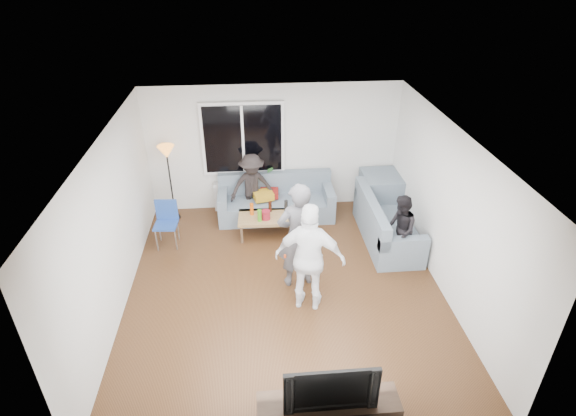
{
  "coord_description": "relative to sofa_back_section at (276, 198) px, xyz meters",
  "views": [
    {
      "loc": [
        -0.47,
        -5.77,
        4.84
      ],
      "look_at": [
        0.1,
        0.6,
        1.15
      ],
      "focal_mm": 28.53,
      "sensor_mm": 36.0,
      "label": 1
    }
  ],
  "objects": [
    {
      "name": "bottle_e",
      "position": [
        0.16,
        -0.5,
        0.09
      ],
      "size": [
        0.07,
        0.07,
        0.24
      ],
      "primitive_type": "cylinder",
      "color": "black",
      "rests_on": "coffee_table"
    },
    {
      "name": "bottle_b",
      "position": [
        -0.36,
        -0.81,
        0.09
      ],
      "size": [
        0.08,
        0.08,
        0.23
      ],
      "primitive_type": "cylinder",
      "color": "#449B1C",
      "rests_on": "coffee_table"
    },
    {
      "name": "wall_back",
      "position": [
        -0.01,
        0.5,
        0.88
      ],
      "size": [
        5.0,
        0.04,
        2.6
      ],
      "primitive_type": "cube",
      "color": "silver",
      "rests_on": "ground"
    },
    {
      "name": "ceiling",
      "position": [
        -0.01,
        -2.27,
        2.2
      ],
      "size": [
        5.0,
        5.5,
        0.04
      ],
      "primitive_type": "cube",
      "color": "white",
      "rests_on": "ground"
    },
    {
      "name": "floor",
      "position": [
        -0.01,
        -2.27,
        -0.45
      ],
      "size": [
        5.0,
        5.5,
        0.04
      ],
      "primitive_type": "cube",
      "color": "#56351C",
      "rests_on": "ground"
    },
    {
      "name": "cushion_yellow",
      "position": [
        -0.26,
        -0.02,
        0.09
      ],
      "size": [
        0.44,
        0.4,
        0.14
      ],
      "primitive_type": "cube",
      "rotation": [
        0.0,
        0.0,
        0.22
      ],
      "color": "#C28D1C",
      "rests_on": "sofa_back_section"
    },
    {
      "name": "floor_lamp",
      "position": [
        -2.06,
        0.13,
        0.36
      ],
      "size": [
        0.32,
        0.32,
        1.56
      ],
      "primitive_type": null,
      "color": "orange",
      "rests_on": "floor"
    },
    {
      "name": "bottle_c",
      "position": [
        -0.14,
        -0.47,
        0.08
      ],
      "size": [
        0.07,
        0.07,
        0.21
      ],
      "primitive_type": "cylinder",
      "color": "black",
      "rests_on": "coffee_table"
    },
    {
      "name": "player_right",
      "position": [
        0.32,
        -2.7,
        0.46
      ],
      "size": [
        1.12,
        0.7,
        1.77
      ],
      "primitive_type": "imported",
      "rotation": [
        0.0,
        0.0,
        2.86
      ],
      "color": "white",
      "rests_on": "floor"
    },
    {
      "name": "sofa_back_section",
      "position": [
        0.0,
        0.0,
        0.0
      ],
      "size": [
        2.3,
        0.85,
        0.85
      ],
      "primitive_type": null,
      "color": "slate",
      "rests_on": "floor"
    },
    {
      "name": "tv_console",
      "position": [
        0.27,
        -4.77,
        -0.2
      ],
      "size": [
        1.6,
        0.4,
        0.44
      ],
      "primitive_type": "cube",
      "color": "#332519",
      "rests_on": "floor"
    },
    {
      "name": "spectator_right",
      "position": [
        2.01,
        -1.67,
        0.2
      ],
      "size": [
        0.53,
        0.65,
        1.25
      ],
      "primitive_type": "imported",
      "rotation": [
        0.0,
        0.0,
        -1.67
      ],
      "color": "black",
      "rests_on": "floor"
    },
    {
      "name": "potted_plant",
      "position": [
        -0.12,
        0.35,
        0.37
      ],
      "size": [
        0.19,
        0.16,
        0.34
      ],
      "primitive_type": "imported",
      "rotation": [
        0.0,
        0.0,
        0.02
      ],
      "color": "#2B6327",
      "rests_on": "radiator"
    },
    {
      "name": "sofa_right_section",
      "position": [
        2.01,
        -1.02,
        0.0
      ],
      "size": [
        2.0,
        0.85,
        0.85
      ],
      "primitive_type": null,
      "rotation": [
        0.0,
        0.0,
        1.57
      ],
      "color": "slate",
      "rests_on": "floor"
    },
    {
      "name": "vase",
      "position": [
        -0.9,
        0.35,
        0.29
      ],
      "size": [
        0.21,
        0.21,
        0.18
      ],
      "primitive_type": "imported",
      "rotation": [
        0.0,
        0.0,
        0.25
      ],
      "color": "white",
      "rests_on": "radiator"
    },
    {
      "name": "wall_right",
      "position": [
        2.51,
        -2.27,
        0.88
      ],
      "size": [
        0.04,
        5.5,
        2.6
      ],
      "primitive_type": "cube",
      "color": "silver",
      "rests_on": "ground"
    },
    {
      "name": "radiator",
      "position": [
        -0.61,
        0.38,
        -0.11
      ],
      "size": [
        1.3,
        0.12,
        0.62
      ],
      "primitive_type": "cube",
      "color": "silver",
      "rests_on": "floor"
    },
    {
      "name": "sofa_corner",
      "position": [
        2.19,
        0.0,
        0.0
      ],
      "size": [
        0.85,
        0.85,
        0.85
      ],
      "primitive_type": "cube",
      "color": "slate",
      "rests_on": "floor"
    },
    {
      "name": "cushion_red",
      "position": [
        -0.13,
        0.06,
        0.09
      ],
      "size": [
        0.38,
        0.32,
        0.13
      ],
      "primitive_type": "cube",
      "rotation": [
        0.0,
        0.0,
        -0.07
      ],
      "color": "maroon",
      "rests_on": "sofa_back_section"
    },
    {
      "name": "window_mullion",
      "position": [
        -0.61,
        0.37,
        1.12
      ],
      "size": [
        0.05,
        0.03,
        1.35
      ],
      "primitive_type": "cube",
      "color": "white",
      "rests_on": "window_frame"
    },
    {
      "name": "coffee_table",
      "position": [
        -0.2,
        -0.65,
        -0.22
      ],
      "size": [
        1.13,
        0.65,
        0.4
      ],
      "primitive_type": "cube",
      "rotation": [
        0.0,
        0.0,
        -0.05
      ],
      "color": "#A88B51",
      "rests_on": "floor"
    },
    {
      "name": "window_frame",
      "position": [
        -0.61,
        0.42,
        1.12
      ],
      "size": [
        1.62,
        0.06,
        1.47
      ],
      "primitive_type": "cube",
      "color": "white",
      "rests_on": "wall_back"
    },
    {
      "name": "television",
      "position": [
        0.27,
        -4.77,
        0.31
      ],
      "size": [
        1.03,
        0.14,
        0.59
      ],
      "primitive_type": "imported",
      "color": "black",
      "rests_on": "tv_console"
    },
    {
      "name": "window_glass",
      "position": [
        -0.61,
        0.38,
        1.12
      ],
      "size": [
        1.5,
        0.02,
        1.35
      ],
      "primitive_type": "cube",
      "color": "black",
      "rests_on": "window_frame"
    },
    {
      "name": "side_chair",
      "position": [
        -2.06,
        -0.86,
        0.01
      ],
      "size": [
        0.43,
        0.43,
        0.86
      ],
      "primitive_type": null,
      "rotation": [
        0.0,
        0.0,
        -0.08
      ],
      "color": "#224494",
      "rests_on": "floor"
    },
    {
      "name": "wall_front",
      "position": [
        -0.01,
        -5.04,
        0.88
      ],
      "size": [
        5.0,
        0.04,
        2.6
      ],
      "primitive_type": "cube",
      "color": "silver",
      "rests_on": "ground"
    },
    {
      "name": "spectator_back",
      "position": [
        -0.47,
        0.03,
        0.26
      ],
      "size": [
        0.97,
        0.66,
        1.38
      ],
      "primitive_type": "imported",
      "rotation": [
        0.0,
        0.0,
        0.18
      ],
      "color": "black",
      "rests_on": "floor"
    },
    {
      "name": "player_left",
      "position": [
        0.21,
        -2.14,
        0.48
      ],
      "size": [
        0.73,
        0.54,
        1.82
      ],
      "primitive_type": "imported",
      "rotation": [
        0.0,
        0.0,
        3.31
      ],
      "color": "#515156",
      "rests_on": "floor"
    },
    {
      "name": "pitcher",
      "position": [
        -0.24,
        -0.74,
        0.06
      ],
      "size": [
        0.17,
        0.17,
        0.17
      ],
      "primitive_type": "cylinder",
      "color": "maroon",
      "rests_on": "coffee_table"
    },
    {
      "name": "bottle_a",
      "position": [
        -0.49,
        -0.56,
        0.09
      ],
      "size": [
        0.07,
        0.07,
        0.24
      ],
      "primitive_type": "cylinder",
      "color": "#D3520C",
      "rests_on": "coffee_table"
    },
    {
      "name": "wall_left",
      "position": [
        -2.53,
        -2.27,
        0.88
      ],
      "size": [
        0.04,
        5.5,
        2.6
      ],
      "primitive_type": "cube",
      "color": "silver",
      "rests_on": "ground"
    }
  ]
}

